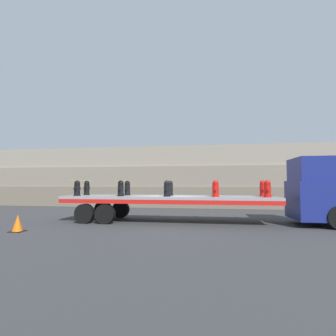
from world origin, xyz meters
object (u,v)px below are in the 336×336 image
fire_hydrant_red_near_3 (216,189)px  traffic_cone (18,223)px  flatbed_trailer (153,201)px  fire_hydrant_black_near_2 (167,189)px  fire_hydrant_black_near_0 (77,188)px  fire_hydrant_black_near_1 (121,189)px  fire_hydrant_black_far_1 (127,188)px  truck_cab (318,192)px  fire_hydrant_black_far_2 (170,188)px  fire_hydrant_black_far_0 (87,188)px  fire_hydrant_red_near_4 (267,189)px  fire_hydrant_red_far_4 (263,189)px  fire_hydrant_red_far_3 (215,188)px

fire_hydrant_red_near_3 → traffic_cone: fire_hydrant_red_near_3 is taller
flatbed_trailer → fire_hydrant_black_near_2: bearing=-34.1°
fire_hydrant_black_near_0 → fire_hydrant_red_near_3: (7.03, 0.00, 0.00)m
fire_hydrant_black_near_1 → fire_hydrant_black_far_1: bearing=90.0°
fire_hydrant_black_near_1 → fire_hydrant_black_near_2: (2.34, 0.00, 0.00)m
fire_hydrant_black_near_1 → fire_hydrant_black_near_2: bearing=0.0°
truck_cab → fire_hydrant_red_near_3: truck_cab is taller
fire_hydrant_black_near_1 → fire_hydrant_black_far_2: same height
fire_hydrant_black_far_0 → fire_hydrant_red_near_3: 7.11m
fire_hydrant_red_near_4 → flatbed_trailer: bearing=174.4°
truck_cab → flatbed_trailer: 7.87m
fire_hydrant_red_near_3 → fire_hydrant_red_far_4: size_ratio=1.00×
fire_hydrant_black_near_0 → fire_hydrant_black_far_1: same height
flatbed_trailer → fire_hydrant_black_near_2: (0.79, -0.54, 0.63)m
fire_hydrant_black_near_1 → fire_hydrant_red_far_4: 7.11m
fire_hydrant_black_far_2 → fire_hydrant_red_near_4: bearing=-12.9°
truck_cab → fire_hydrant_black_near_2: size_ratio=3.97×
fire_hydrant_black_near_1 → fire_hydrant_black_near_2: 2.34m
truck_cab → fire_hydrant_red_near_3: bearing=-173.5°
fire_hydrant_black_far_0 → fire_hydrant_black_near_1: (2.34, -1.07, 0.00)m
fire_hydrant_black_near_0 → fire_hydrant_red_near_4: 9.38m
truck_cab → traffic_cone: bearing=-164.1°
fire_hydrant_black_far_0 → truck_cab: bearing=-2.6°
truck_cab → fire_hydrant_black_near_2: (-7.06, -0.54, 0.16)m
fire_hydrant_red_near_3 → fire_hydrant_red_near_4: size_ratio=1.00×
truck_cab → fire_hydrant_black_near_0: size_ratio=3.97×
fire_hydrant_red_far_3 → traffic_cone: (-7.94, -4.13, -1.35)m
fire_hydrant_red_near_3 → fire_hydrant_red_near_4: same height
fire_hydrant_red_far_3 → fire_hydrant_red_near_4: bearing=-24.6°
fire_hydrant_black_far_0 → fire_hydrant_black_far_2: same height
truck_cab → fire_hydrant_black_far_0: size_ratio=3.97×
truck_cab → fire_hydrant_red_far_4: 2.44m
flatbed_trailer → fire_hydrant_red_far_4: (5.48, 0.54, 0.63)m
fire_hydrant_red_near_3 → traffic_cone: size_ratio=1.16×
fire_hydrant_red_near_3 → fire_hydrant_red_near_4: bearing=0.0°
fire_hydrant_black_near_2 → fire_hydrant_red_far_3: same height
flatbed_trailer → fire_hydrant_black_near_0: fire_hydrant_black_near_0 is taller
fire_hydrant_red_near_4 → traffic_cone: size_ratio=1.16×
fire_hydrant_black_near_0 → fire_hydrant_black_near_2: bearing=0.0°
fire_hydrant_black_near_0 → fire_hydrant_black_far_1: size_ratio=1.00×
fire_hydrant_black_far_1 → fire_hydrant_red_far_3: 4.69m
flatbed_trailer → fire_hydrant_black_far_2: fire_hydrant_black_far_2 is taller
fire_hydrant_black_far_0 → fire_hydrant_black_far_2: bearing=0.0°
fire_hydrant_red_far_3 → fire_hydrant_red_near_4: (2.34, -1.07, 0.00)m
fire_hydrant_black_far_2 → traffic_cone: 7.08m
truck_cab → fire_hydrant_red_near_4: truck_cab is taller
flatbed_trailer → fire_hydrant_black_far_1: bearing=160.9°
truck_cab → fire_hydrant_red_far_3: 4.75m
fire_hydrant_black_far_0 → fire_hydrant_red_far_3: (7.03, 0.00, 0.00)m
fire_hydrant_black_near_2 → fire_hydrant_red_far_3: bearing=24.6°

